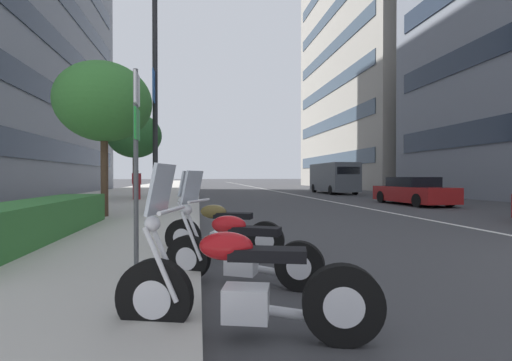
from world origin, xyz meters
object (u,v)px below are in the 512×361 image
Objects in this scene: motorcycle_under_tarp at (241,287)px; street_tree_near_plaza_corner at (134,135)px; motorcycle_nearest_camera at (238,251)px; street_lamp_with_banners at (165,57)px; delivery_van_ahead at (333,177)px; pedestrian_on_plaza at (137,184)px; motorcycle_by_sign_pole at (221,232)px; street_tree_mid_sidewalk at (104,103)px; parking_sign_by_curb at (136,146)px; car_mid_block_traffic at (413,192)px.

street_tree_near_plaza_corner is (18.26, 4.05, 3.34)m from motorcycle_under_tarp.
street_lamp_with_banners is at bearing -53.01° from motorcycle_nearest_camera.
delivery_van_ahead is at bearing -40.40° from street_lamp_with_banners.
pedestrian_on_plaza is (6.66, 2.13, -4.68)m from street_lamp_with_banners.
motorcycle_by_sign_pole is 0.42× the size of street_tree_mid_sidewalk.
motorcycle_by_sign_pole is at bearing -138.87° from pedestrian_on_plaza.
delivery_van_ahead is 0.64× the size of street_lamp_with_banners.
motorcycle_nearest_camera is at bearing -100.47° from parking_sign_by_curb.
pedestrian_on_plaza is (8.10, 0.42, -2.69)m from street_tree_mid_sidewalk.
street_lamp_with_banners is at bearing -65.75° from motorcycle_under_tarp.
motorcycle_under_tarp reaches higher than motorcycle_by_sign_pole.
motorcycle_under_tarp is at bearing -171.26° from street_lamp_with_banners.
motorcycle_nearest_camera is 0.44× the size of car_mid_block_traffic.
pedestrian_on_plaza is at bearing -50.06° from motorcycle_nearest_camera.
street_lamp_with_banners reaches higher than pedestrian_on_plaza.
street_tree_mid_sidewalk is 2.90× the size of pedestrian_on_plaza.
motorcycle_nearest_camera reaches higher than car_mid_block_traffic.
motorcycle_nearest_camera is 1.55m from motorcycle_by_sign_pole.
street_tree_near_plaza_corner reaches higher than street_tree_mid_sidewalk.
car_mid_block_traffic is at bearing -79.84° from pedestrian_on_plaza.
motorcycle_by_sign_pole is 23.50m from delivery_van_ahead.
car_mid_block_traffic is 14.26m from pedestrian_on_plaza.
motorcycle_under_tarp is 0.44× the size of street_tree_near_plaza_corner.
motorcycle_under_tarp reaches higher than car_mid_block_traffic.
parking_sign_by_curb is at bearing -177.30° from street_lamp_with_banners.
street_tree_near_plaza_corner reaches higher than parking_sign_by_curb.
motorcycle_by_sign_pole reaches higher than motorcycle_nearest_camera.
car_mid_block_traffic is (12.65, -10.07, 0.19)m from motorcycle_under_tarp.
motorcycle_under_tarp is 16.17m from car_mid_block_traffic.
street_lamp_with_banners is at bearing -50.02° from street_tree_mid_sidewalk.
motorcycle_by_sign_pole is 14.00m from pedestrian_on_plaza.
motorcycle_under_tarp is 2.44m from parking_sign_by_curb.
street_tree_mid_sidewalk is 8.54m from pedestrian_on_plaza.
delivery_van_ahead is 19.09m from street_lamp_with_banners.
car_mid_block_traffic is 15.52m from street_tree_near_plaza_corner.
delivery_van_ahead is at bearing -36.20° from pedestrian_on_plaza.
delivery_van_ahead is 15.87m from street_tree_near_plaza_corner.
motorcycle_under_tarp is 1.35× the size of pedestrian_on_plaza.
car_mid_block_traffic is at bearing 178.33° from delivery_van_ahead.
motorcycle_by_sign_pole is 8.73m from street_lamp_with_banners.
street_lamp_with_banners is at bearing -55.39° from motorcycle_by_sign_pole.
street_tree_near_plaza_corner reaches higher than car_mid_block_traffic.
street_tree_near_plaza_corner is (16.79, 4.19, 3.36)m from motorcycle_nearest_camera.
delivery_van_ahead is (21.00, -10.51, 0.88)m from motorcycle_by_sign_pole.
parking_sign_by_curb reaches higher than motorcycle_by_sign_pole.
street_lamp_with_banners is (8.15, 0.38, 3.88)m from parking_sign_by_curb.
pedestrian_on_plaza is (15.05, 3.79, 0.54)m from motorcycle_nearest_camera.
parking_sign_by_curb is 7.28m from street_tree_mid_sidewalk.
car_mid_block_traffic is 1.71× the size of parking_sign_by_curb.
parking_sign_by_curb is 0.52× the size of street_tree_near_plaza_corner.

